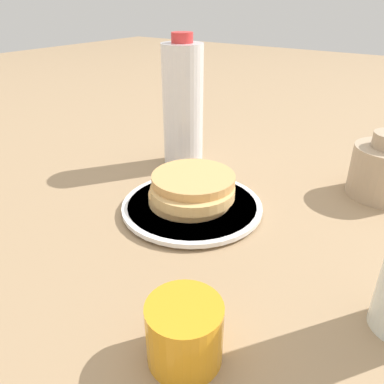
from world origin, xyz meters
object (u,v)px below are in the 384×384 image
(pancake_stack, at_px, (192,190))
(juice_glass, at_px, (184,332))
(plate, at_px, (192,206))
(water_bottle_mid, at_px, (183,106))

(pancake_stack, relative_size, juice_glass, 1.98)
(plate, relative_size, pancake_stack, 1.57)
(plate, xyz_separation_m, water_bottle_mid, (-0.15, -0.13, 0.11))
(plate, distance_m, juice_glass, 0.28)
(plate, height_order, juice_glass, juice_glass)
(plate, xyz_separation_m, pancake_stack, (-0.00, -0.00, 0.03))
(juice_glass, xyz_separation_m, water_bottle_mid, (-0.38, -0.28, 0.09))
(pancake_stack, distance_m, water_bottle_mid, 0.21)
(water_bottle_mid, bearing_deg, juice_glass, 36.48)
(pancake_stack, height_order, juice_glass, juice_glass)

